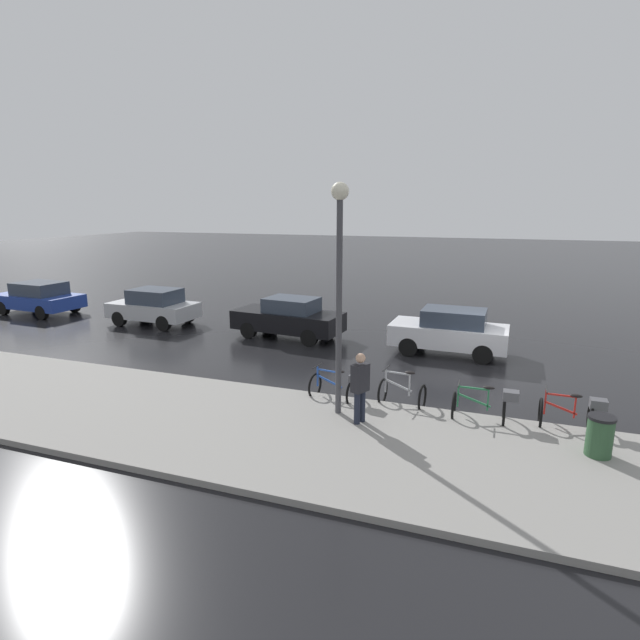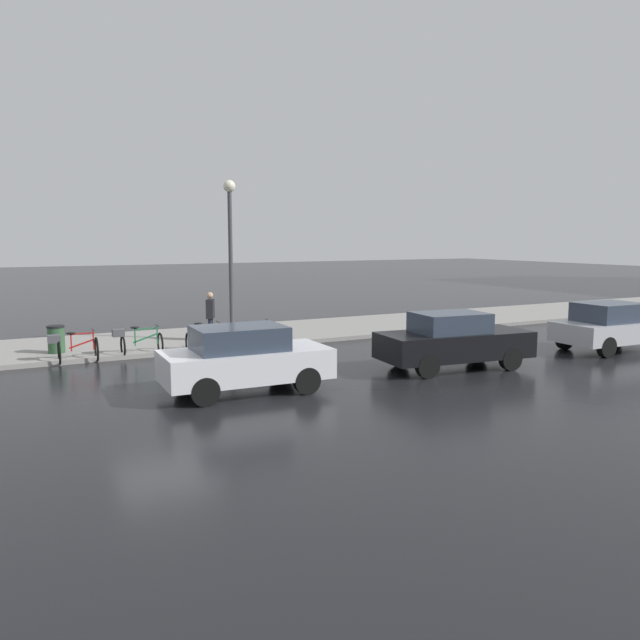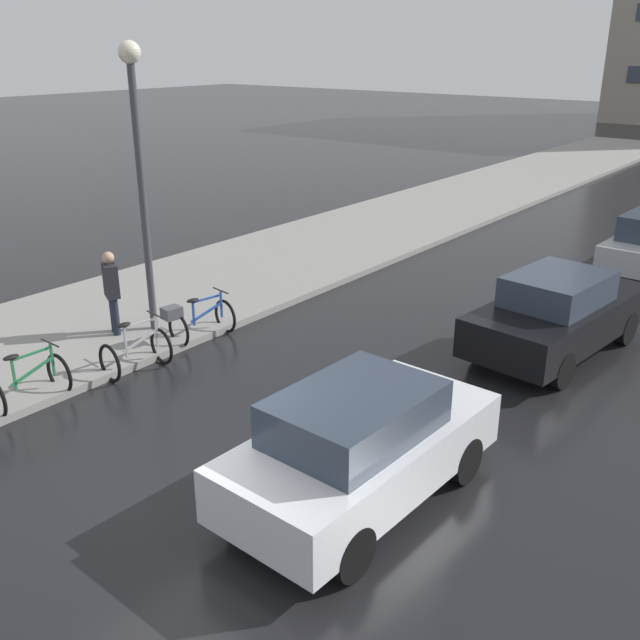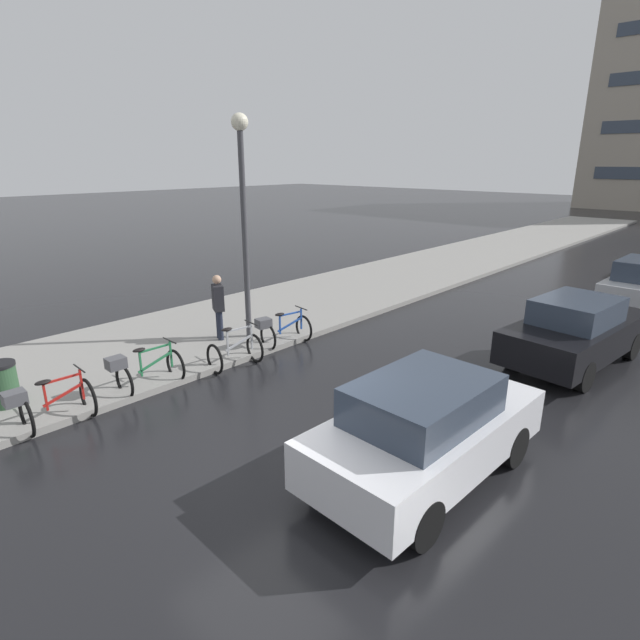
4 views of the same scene
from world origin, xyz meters
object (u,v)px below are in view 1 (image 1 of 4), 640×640
Objects in this scene: bicycle_nearest at (572,413)px; bicycle_third at (402,393)px; bicycle_farthest at (339,386)px; car_white at (450,331)px; car_black at (289,318)px; car_blue at (39,298)px; bicycle_second at (486,405)px; car_silver at (154,306)px; streetlamp at (339,268)px; pedestrian at (360,386)px; trash_bin at (599,439)px.

bicycle_third is (0.18, 3.84, -0.09)m from bicycle_nearest.
bicycle_third is 0.80× the size of bicycle_farthest.
car_black is at bearing 88.44° from car_white.
car_black reaches higher than bicycle_farthest.
car_black is 12.90m from car_blue.
bicycle_third is (0.36, 2.01, -0.10)m from bicycle_second.
car_silver is (0.27, 12.37, -0.02)m from car_white.
pedestrian is at bearing -120.78° from streetlamp.
car_black is 11.78m from trash_bin.
car_blue is 4.33× the size of trash_bin.
bicycle_second is 4.64m from streetlamp.
bicycle_nearest is at bearing -121.22° from car_black.
bicycle_nearest is at bearing -92.69° from bicycle_third.
car_black is 8.24m from streetlamp.
bicycle_third is 4.41m from trash_bin.
bicycle_third is 1.20× the size of trash_bin.
streetlamp is at bearing 100.62° from bicycle_nearest.
car_silver is 6.58m from car_blue.
trash_bin is (-6.96, -15.90, -0.30)m from car_silver.
car_black reaches higher than bicycle_nearest.
car_black is at bearing 33.98° from bicycle_farthest.
car_white is 0.90× the size of car_black.
trash_bin is (-7.00, -22.48, -0.28)m from car_blue.
bicycle_farthest is at bearing 157.81° from car_white.
bicycle_nearest is 0.25× the size of streetlamp.
bicycle_farthest is (0.12, 3.61, -0.02)m from bicycle_second.
bicycle_farthest is 0.82× the size of pedestrian.
bicycle_nearest reaches higher than bicycle_farthest.
car_white is 6.92m from pedestrian.
pedestrian is (-1.17, 2.70, 0.52)m from bicycle_second.
bicycle_nearest is 1.30m from trash_bin.
car_blue is 18.49m from streetlamp.
streetlamp reaches higher than car_white.
bicycle_third is 0.65× the size of pedestrian.
car_black is (5.66, 3.81, 0.32)m from bicycle_farthest.
bicycle_nearest is 0.93× the size of bicycle_second.
car_silver is (5.53, 11.73, 0.40)m from bicycle_third.
car_black is at bearing 54.39° from trash_bin.
trash_bin is at bearing -165.25° from bicycle_nearest.
car_white is 4.05× the size of trash_bin.
car_white reaches higher than car_blue.
car_silver is at bearing 66.35° from trash_bin.
pedestrian reaches higher than bicycle_nearest.
pedestrian is 4.89m from trash_bin.
car_blue is at bearing 89.65° from car_silver.
bicycle_second is 21.17m from car_blue.
trash_bin reaches higher than bicycle_second.
pedestrian reaches higher than bicycle_third.
car_silver is 2.11× the size of pedestrian.
streetlamp is at bearing -148.13° from car_black.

